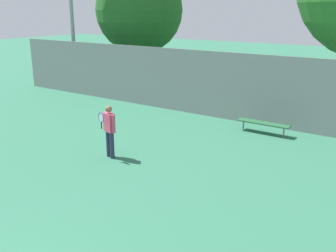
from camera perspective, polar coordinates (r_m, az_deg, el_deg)
tennis_player at (r=12.42m, az=-8.52°, el=-0.33°), size 0.58×0.48×1.69m
bench_courtside_far at (r=15.28m, az=13.66°, el=0.36°), size 2.01×0.40×0.43m
back_fence at (r=16.05m, az=14.47°, el=4.88°), size 29.64×0.06×2.84m
tree_green_tall at (r=23.45m, az=-4.19°, el=16.41°), size 4.97×4.97×6.95m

